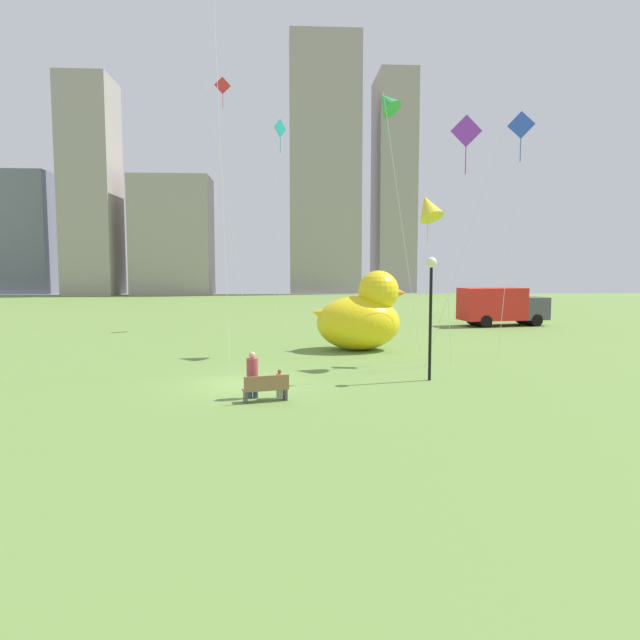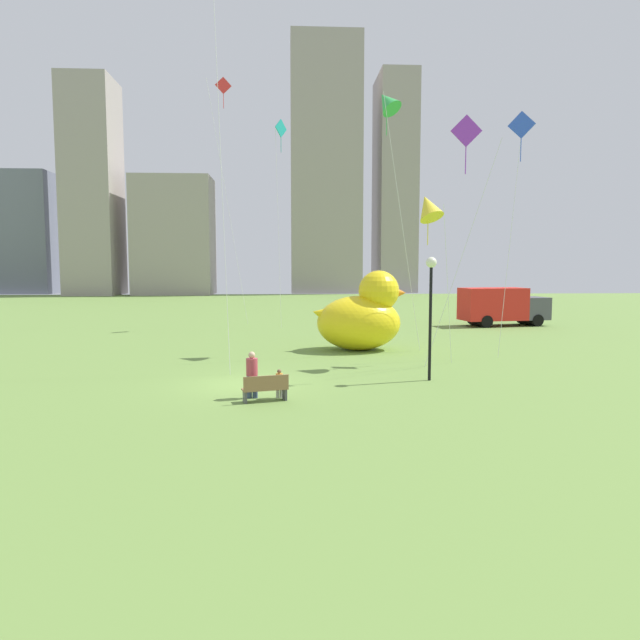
# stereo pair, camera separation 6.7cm
# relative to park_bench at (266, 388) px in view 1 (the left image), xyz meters

# --- Properties ---
(ground_plane) EXTENTS (140.00, 140.00, 0.00)m
(ground_plane) POSITION_rel_park_bench_xyz_m (-0.88, 2.85, -0.47)
(ground_plane) COLOR olive
(park_bench) EXTENTS (1.58, 0.83, 0.90)m
(park_bench) POSITION_rel_park_bench_xyz_m (0.00, 0.00, 0.00)
(park_bench) COLOR olive
(park_bench) RESTS_ON ground
(person_adult) EXTENTS (0.39, 0.39, 1.60)m
(person_adult) POSITION_rel_park_bench_xyz_m (-0.48, 0.58, 0.41)
(person_adult) COLOR #38476B
(person_adult) RESTS_ON ground
(person_child) EXTENTS (0.24, 0.24, 0.99)m
(person_child) POSITION_rel_park_bench_xyz_m (0.45, 0.53, 0.08)
(person_child) COLOR silver
(person_child) RESTS_ON ground
(giant_inflatable_duck) EXTENTS (5.14, 3.30, 4.26)m
(giant_inflatable_duck) POSITION_rel_park_bench_xyz_m (4.72, 11.66, 1.34)
(giant_inflatable_duck) COLOR yellow
(giant_inflatable_duck) RESTS_ON ground
(lamppost) EXTENTS (0.42, 0.42, 4.85)m
(lamppost) POSITION_rel_park_bench_xyz_m (6.33, 3.28, 3.05)
(lamppost) COLOR black
(lamppost) RESTS_ON ground
(box_truck) EXTENTS (6.85, 3.30, 2.85)m
(box_truck) POSITION_rel_park_bench_xyz_m (16.83, 23.61, 0.99)
(box_truck) COLOR red
(box_truck) RESTS_ON ground
(city_skyline) EXTENTS (67.16, 18.29, 41.19)m
(city_skyline) POSITION_rel_park_bench_xyz_m (-6.15, 76.48, 15.59)
(city_skyline) COLOR slate
(city_skyline) RESTS_ON ground
(kite_red) EXTENTS (2.80, 1.94, 18.85)m
(kite_red) POSITION_rel_park_bench_xyz_m (-4.03, 26.86, 16.56)
(kite_red) COLOR silver
(kite_red) RESTS_ON ground
(kite_green) EXTENTS (2.78, 2.78, 13.75)m
(kite_green) POSITION_rel_park_bench_xyz_m (5.94, 11.65, 12.47)
(kite_green) COLOR silver
(kite_green) RESTS_ON ground
(kite_blue) EXTENTS (1.29, 1.05, 11.76)m
(kite_blue) POSITION_rel_park_bench_xyz_m (11.79, 8.45, 10.16)
(kite_blue) COLOR silver
(kite_blue) RESTS_ON ground
(kite_yellow) EXTENTS (2.17, 2.23, 7.88)m
(kite_yellow) POSITION_rel_park_bench_xyz_m (7.06, 6.93, 6.66)
(kite_yellow) COLOR silver
(kite_yellow) RESTS_ON ground
(kite_purple) EXTENTS (2.98, 1.95, 10.53)m
(kite_purple) POSITION_rel_park_bench_xyz_m (7.97, 4.52, 9.01)
(kite_purple) COLOR silver
(kite_purple) RESTS_ON ground
(kite_teal) EXTENTS (0.83, 1.04, 14.93)m
(kite_teal) POSITION_rel_park_bench_xyz_m (0.31, 23.54, 13.06)
(kite_teal) COLOR silver
(kite_teal) RESTS_ON ground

